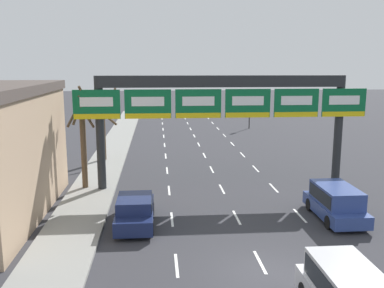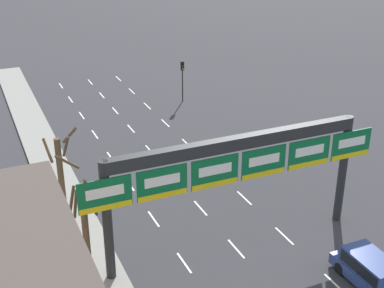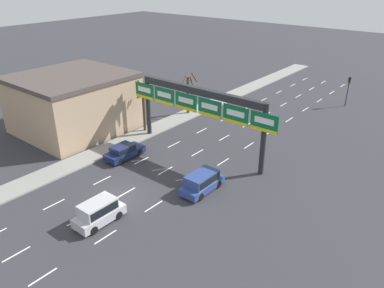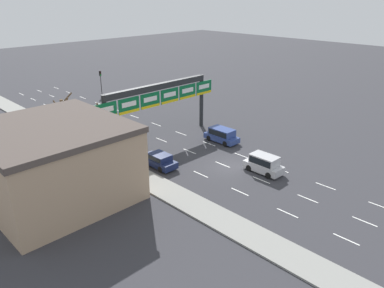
# 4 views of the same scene
# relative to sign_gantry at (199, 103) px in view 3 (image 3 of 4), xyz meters

# --- Properties ---
(ground_plane) EXTENTS (220.00, 220.00, 0.00)m
(ground_plane) POSITION_rel_sign_gantry_xyz_m (-0.00, -11.24, -5.47)
(ground_plane) COLOR #333338
(sidewalk_left) EXTENTS (2.80, 110.00, 0.15)m
(sidewalk_left) POSITION_rel_sign_gantry_xyz_m (-8.00, -11.24, -5.39)
(sidewalk_left) COLOR gray
(sidewalk_left) RESTS_ON ground_plane
(lane_dashes) EXTENTS (6.72, 67.00, 0.01)m
(lane_dashes) POSITION_rel_sign_gantry_xyz_m (-0.00, 2.26, -5.46)
(lane_dashes) COLOR white
(lane_dashes) RESTS_ON ground_plane
(sign_gantry) EXTENTS (17.75, 0.70, 7.02)m
(sign_gantry) POSITION_rel_sign_gantry_xyz_m (0.00, 0.00, 0.00)
(sign_gantry) COLOR #232628
(sign_gantry) RESTS_ON ground_plane
(building_near) EXTENTS (11.54, 12.21, 6.71)m
(building_near) POSITION_rel_sign_gantry_xyz_m (-15.46, -4.26, -2.10)
(building_near) COLOR tan
(building_near) RESTS_ON ground_plane
(suv_silver) EXTENTS (1.80, 3.96, 1.86)m
(suv_silver) POSITION_rel_sign_gantry_xyz_m (1.57, -14.37, -4.44)
(suv_silver) COLOR #B7B7BC
(suv_silver) RESTS_ON ground_plane
(car_navy) EXTENTS (1.80, 4.28, 1.48)m
(car_navy) POSITION_rel_sign_gantry_xyz_m (-5.10, -5.91, -4.68)
(car_navy) COLOR #19234C
(car_navy) RESTS_ON ground_plane
(suv_blue) EXTENTS (1.89, 4.36, 1.71)m
(suv_blue) POSITION_rel_sign_gantry_xyz_m (4.90, -5.83, -4.52)
(suv_blue) COLOR navy
(suv_blue) RESTS_ON ground_plane
(traffic_light_near_gantry) EXTENTS (0.30, 0.35, 4.18)m
(traffic_light_near_gantry) POSITION_rel_sign_gantry_xyz_m (7.08, 24.62, -2.47)
(traffic_light_near_gantry) COLOR black
(traffic_light_near_gantry) RESTS_ON ground_plane
(tree_bare_closest) EXTENTS (1.76, 1.75, 6.31)m
(tree_bare_closest) POSITION_rel_sign_gantry_xyz_m (-8.47, 0.37, -2.08)
(tree_bare_closest) COLOR brown
(tree_bare_closest) RESTS_ON sidewalk_left
(tree_bare_second) EXTENTS (2.05, 2.41, 5.74)m
(tree_bare_second) POSITION_rel_sign_gantry_xyz_m (-8.18, 8.21, -2.39)
(tree_bare_second) COLOR brown
(tree_bare_second) RESTS_ON sidewalk_left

